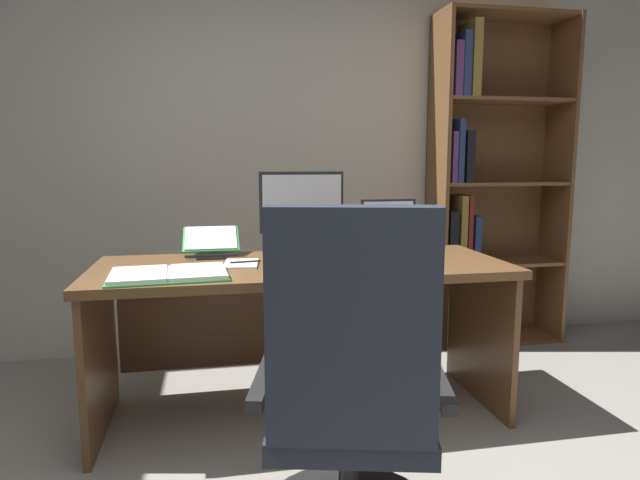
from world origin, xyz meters
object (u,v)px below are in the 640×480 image
at_px(office_chair, 351,409).
at_px(reading_stand_with_book, 211,242).
at_px(monitor, 302,214).
at_px(computer_mouse, 381,262).
at_px(bookshelf, 481,194).
at_px(laptop, 395,240).
at_px(notepad, 241,264).
at_px(keyboard, 316,266).
at_px(open_binder, 169,274).
at_px(pen, 245,262).
at_px(desk, 299,299).

bearing_deg(office_chair, reading_stand_with_book, 122.01).
distance_m(monitor, computer_mouse, 0.52).
distance_m(bookshelf, laptop, 0.99).
relative_size(bookshelf, notepad, 10.08).
bearing_deg(laptop, keyboard, -142.07).
xyz_separation_m(office_chair, open_binder, (-0.58, 0.74, 0.29)).
bearing_deg(pen, office_chair, -74.84).
relative_size(bookshelf, reading_stand_with_book, 7.68).
height_order(bookshelf, office_chair, bookshelf).
distance_m(desk, monitor, 0.43).
distance_m(monitor, open_binder, 0.78).
bearing_deg(bookshelf, monitor, -155.26).
relative_size(computer_mouse, reading_stand_with_book, 0.38).
distance_m(office_chair, monitor, 1.27).
bearing_deg(pen, notepad, 180.00).
xyz_separation_m(computer_mouse, open_binder, (-0.92, -0.05, -0.01)).
bearing_deg(open_binder, office_chair, -56.16).
relative_size(desk, computer_mouse, 18.15).
bearing_deg(laptop, notepad, -163.71).
relative_size(notepad, pen, 1.50).
relative_size(office_chair, pen, 7.78).
height_order(desk, monitor, monitor).
distance_m(computer_mouse, open_binder, 0.92).
bearing_deg(pen, desk, 15.06).
relative_size(laptop, computer_mouse, 3.01).
relative_size(reading_stand_with_book, notepad, 1.31).
bearing_deg(pen, computer_mouse, -14.04).
xyz_separation_m(desk, pen, (-0.26, -0.07, 0.21)).
relative_size(laptop, pen, 2.24).
xyz_separation_m(computer_mouse, pen, (-0.60, 0.15, -0.01)).
bearing_deg(computer_mouse, keyboard, 180.00).
bearing_deg(desk, reading_stand_with_book, 151.73).
height_order(laptop, computer_mouse, laptop).
bearing_deg(office_chair, open_binder, 141.57).
distance_m(office_chair, pen, 1.02).
relative_size(keyboard, reading_stand_with_book, 1.52).
bearing_deg(keyboard, notepad, 154.83).
bearing_deg(keyboard, pen, 153.37).
height_order(open_binder, notepad, open_binder).
distance_m(desk, open_binder, 0.67).
relative_size(bookshelf, monitor, 4.98).
bearing_deg(office_chair, notepad, 119.97).
xyz_separation_m(open_binder, notepad, (0.30, 0.20, -0.01)).
height_order(bookshelf, computer_mouse, bookshelf).
xyz_separation_m(reading_stand_with_book, pen, (0.15, -0.29, -0.05)).
xyz_separation_m(computer_mouse, reading_stand_with_book, (-0.75, 0.44, 0.05)).
relative_size(desk, office_chair, 1.73).
xyz_separation_m(desk, monitor, (0.04, 0.16, 0.40)).
xyz_separation_m(desk, notepad, (-0.28, -0.07, 0.20)).
bearing_deg(bookshelf, keyboard, -142.81).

